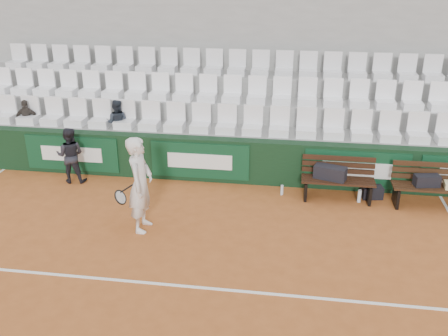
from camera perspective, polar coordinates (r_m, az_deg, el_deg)
ground at (r=8.04m, az=-6.53°, el=-13.12°), size 80.00×80.00×0.00m
court_baseline at (r=8.04m, az=-6.53°, el=-13.09°), size 18.00×0.06×0.01m
back_barrier at (r=11.21m, az=-1.26°, el=0.98°), size 18.00×0.34×1.00m
grandstand_tier_front at (r=11.80m, az=-1.09°, el=2.14°), size 18.00×0.95×1.00m
grandstand_tier_mid at (r=12.61m, az=-0.40°, el=4.64°), size 18.00×0.95×1.45m
grandstand_tier_back at (r=13.43m, az=0.22°, el=6.83°), size 18.00×0.95×1.90m
grandstand_rear_wall at (r=13.74m, az=0.60°, el=12.56°), size 18.00×0.30×4.40m
seat_row_front at (r=11.37m, az=-1.26°, el=5.66°), size 11.90×0.44×0.63m
seat_row_mid at (r=12.14m, az=-0.53°, el=9.03°), size 11.90×0.44×0.63m
seat_row_back at (r=12.96m, az=0.11°, el=11.98°), size 11.90×0.44×0.63m
bench_left at (r=10.69m, az=12.80°, el=-2.40°), size 1.50×0.56×0.45m
bench_right at (r=10.95m, az=22.41°, el=-3.03°), size 1.50×0.56×0.45m
sports_bag_left at (r=10.55m, az=12.04°, el=-0.52°), size 0.70×0.47×0.28m
sports_bag_right at (r=10.81m, az=22.17°, el=-1.34°), size 0.53×0.31×0.23m
sports_bag_ground at (r=10.98m, az=16.56°, el=-2.66°), size 0.46×0.32×0.26m
water_bottle_near at (r=10.73m, az=6.64°, el=-2.51°), size 0.06×0.06×0.22m
water_bottle_far at (r=10.72m, az=15.21°, el=-3.11°), size 0.08×0.08×0.28m
tennis_player at (r=9.16m, az=-9.54°, el=-1.87°), size 0.71×0.66×1.82m
ball_kid at (r=11.60m, az=-17.16°, el=1.40°), size 0.68×0.56×1.27m
spectator_b at (r=12.90m, az=-21.84°, el=7.00°), size 0.63×0.40×1.00m
spectator_c at (r=11.93m, az=-12.28°, el=7.16°), size 0.56×0.45×1.10m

